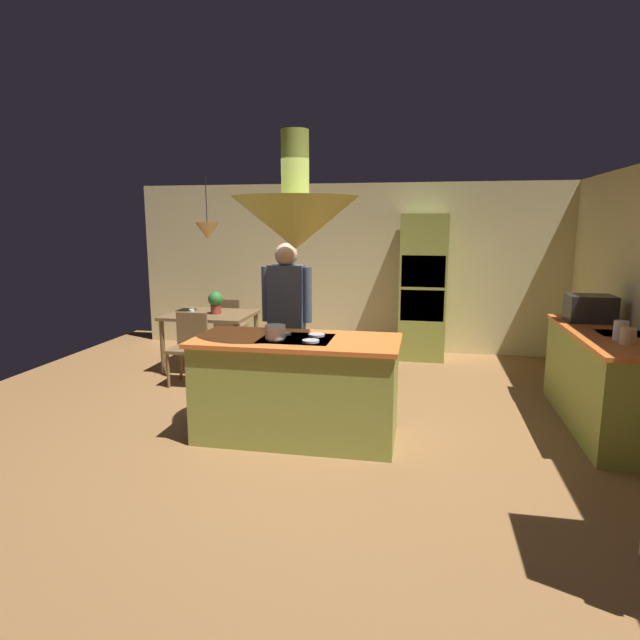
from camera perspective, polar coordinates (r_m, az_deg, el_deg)
name	(u,v)px	position (r m, az deg, el deg)	size (l,w,h in m)	color
ground	(302,428)	(5.28, -1.93, -11.47)	(8.16, 8.16, 0.00)	olive
wall_back	(351,268)	(8.33, 3.36, 5.59)	(6.80, 0.10, 2.55)	beige
kitchen_island	(297,388)	(4.94, -2.49, -7.23)	(1.86, 0.86, 0.96)	#939E42
counter_run_right	(604,379)	(5.84, 28.01, -5.62)	(0.73, 2.05, 0.94)	#939E42
oven_tower	(423,287)	(7.88, 10.91, 3.45)	(0.66, 0.62, 2.09)	#939E42
dining_table	(211,320)	(7.36, -11.59, -0.02)	(1.13, 0.95, 0.76)	brown
person_at_island	(287,315)	(5.54, -3.56, 0.51)	(0.53, 0.24, 1.76)	tan
range_hood	(295,220)	(4.71, -2.64, 10.64)	(1.10, 1.10, 1.00)	#939E42
pendant_light_over_table	(207,231)	(7.25, -11.94, 9.32)	(0.32, 0.32, 0.82)	#E0B266
chair_facing_island	(189,343)	(6.77, -13.79, -2.41)	(0.40, 0.40, 0.87)	brown
chair_by_back_wall	(229,323)	(8.03, -9.66, -0.29)	(0.40, 0.40, 0.87)	brown
potted_plant_on_table	(216,301)	(7.27, -11.07, 1.97)	(0.20, 0.20, 0.30)	#99382D
cup_on_table	(192,313)	(7.19, -13.54, 0.78)	(0.07, 0.07, 0.09)	white
canister_flour	(628,336)	(5.26, 30.02, -1.51)	(0.13, 0.13, 0.15)	#E0B78C
canister_sugar	(621,331)	(5.43, 29.43, -0.99)	(0.12, 0.12, 0.17)	silver
microwave_on_counter	(590,308)	(6.29, 26.87, 1.11)	(0.46, 0.36, 0.28)	#232326
cooking_pot_on_cooktop	(275,332)	(4.72, -4.80, -1.26)	(0.18, 0.18, 0.12)	#B2B2B7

